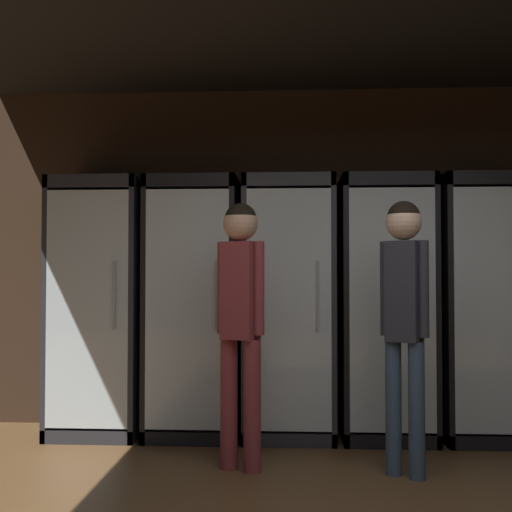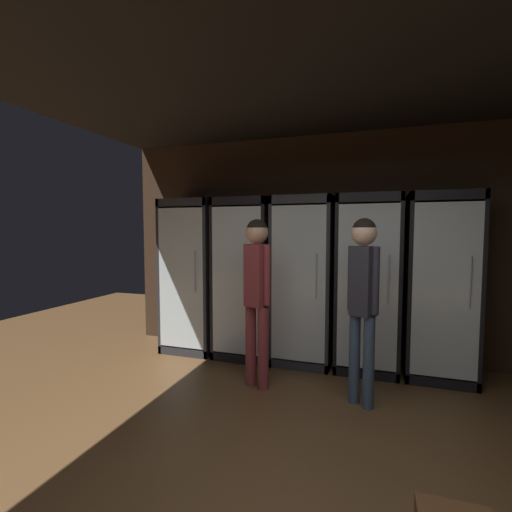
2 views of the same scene
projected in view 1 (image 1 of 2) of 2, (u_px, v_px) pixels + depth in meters
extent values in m
cube|color=#382619|center=(349.00, 257.00, 5.26)|extent=(6.00, 0.06, 2.80)
cube|color=#2B2B30|center=(111.00, 305.00, 5.29)|extent=(0.70, 0.04, 2.00)
cube|color=#2B2B30|center=(59.00, 306.00, 5.00)|extent=(0.04, 0.65, 2.00)
cube|color=#2B2B30|center=(141.00, 306.00, 4.97)|extent=(0.04, 0.65, 2.00)
cube|color=#2B2B30|center=(101.00, 186.00, 5.01)|extent=(0.70, 0.65, 0.10)
cube|color=#2B2B30|center=(99.00, 428.00, 4.96)|extent=(0.70, 0.65, 0.10)
cube|color=white|center=(110.00, 305.00, 5.26)|extent=(0.62, 0.02, 1.76)
cube|color=silver|center=(87.00, 308.00, 4.67)|extent=(0.62, 0.02, 1.76)
cylinder|color=#B2B2B7|center=(114.00, 295.00, 4.64)|extent=(0.02, 0.02, 0.50)
cube|color=silver|center=(99.00, 419.00, 4.96)|extent=(0.60, 0.57, 0.02)
cylinder|color=#194723|center=(75.00, 403.00, 4.99)|extent=(0.08, 0.08, 0.21)
cylinder|color=#194723|center=(75.00, 385.00, 5.00)|extent=(0.02, 0.02, 0.09)
cylinder|color=beige|center=(75.00, 407.00, 4.99)|extent=(0.08, 0.08, 0.05)
cylinder|color=black|center=(100.00, 404.00, 4.95)|extent=(0.08, 0.08, 0.22)
cylinder|color=black|center=(100.00, 385.00, 4.95)|extent=(0.02, 0.02, 0.08)
cylinder|color=beige|center=(100.00, 406.00, 4.95)|extent=(0.08, 0.08, 0.08)
cylinder|color=#194723|center=(124.00, 405.00, 4.96)|extent=(0.08, 0.08, 0.20)
cylinder|color=#194723|center=(124.00, 388.00, 4.96)|extent=(0.03, 0.03, 0.06)
cylinder|color=tan|center=(124.00, 408.00, 4.96)|extent=(0.08, 0.08, 0.07)
cube|color=silver|center=(100.00, 344.00, 4.97)|extent=(0.60, 0.57, 0.02)
cylinder|color=gray|center=(71.00, 331.00, 4.96)|extent=(0.08, 0.08, 0.20)
cylinder|color=gray|center=(71.00, 312.00, 4.96)|extent=(0.03, 0.03, 0.09)
cylinder|color=white|center=(71.00, 330.00, 4.96)|extent=(0.08, 0.08, 0.06)
cylinder|color=brown|center=(91.00, 328.00, 4.97)|extent=(0.06, 0.06, 0.23)
cylinder|color=brown|center=(91.00, 309.00, 4.97)|extent=(0.02, 0.02, 0.07)
cylinder|color=tan|center=(91.00, 329.00, 4.97)|extent=(0.06, 0.06, 0.06)
cylinder|color=#9EAD99|center=(110.00, 329.00, 4.96)|extent=(0.06, 0.06, 0.22)
cylinder|color=#9EAD99|center=(110.00, 310.00, 4.97)|extent=(0.02, 0.02, 0.09)
cylinder|color=tan|center=(110.00, 332.00, 4.96)|extent=(0.07, 0.07, 0.07)
cylinder|color=#336B38|center=(130.00, 329.00, 4.99)|extent=(0.06, 0.06, 0.22)
cylinder|color=#336B38|center=(130.00, 312.00, 5.00)|extent=(0.02, 0.02, 0.06)
cylinder|color=white|center=(130.00, 333.00, 4.99)|extent=(0.06, 0.06, 0.08)
cube|color=silver|center=(100.00, 270.00, 4.99)|extent=(0.60, 0.57, 0.02)
cylinder|color=#336B38|center=(79.00, 256.00, 4.97)|extent=(0.06, 0.06, 0.21)
cylinder|color=#336B38|center=(79.00, 238.00, 4.97)|extent=(0.02, 0.02, 0.07)
cylinder|color=#2D2D33|center=(79.00, 259.00, 4.96)|extent=(0.06, 0.06, 0.07)
cylinder|color=black|center=(119.00, 255.00, 4.98)|extent=(0.08, 0.08, 0.21)
cylinder|color=black|center=(119.00, 237.00, 4.99)|extent=(0.03, 0.03, 0.08)
cylinder|color=#2D2D33|center=(119.00, 258.00, 4.98)|extent=(0.08, 0.08, 0.06)
cube|color=black|center=(199.00, 305.00, 5.24)|extent=(0.70, 0.04, 2.00)
cube|color=black|center=(152.00, 306.00, 4.96)|extent=(0.04, 0.65, 2.00)
cube|color=black|center=(235.00, 307.00, 4.92)|extent=(0.04, 0.65, 2.00)
cube|color=black|center=(194.00, 186.00, 4.97)|extent=(0.70, 0.65, 0.10)
cube|color=black|center=(193.00, 429.00, 4.91)|extent=(0.70, 0.65, 0.10)
cube|color=white|center=(199.00, 305.00, 5.21)|extent=(0.62, 0.02, 1.76)
cube|color=silver|center=(187.00, 309.00, 4.63)|extent=(0.62, 0.02, 1.76)
cylinder|color=#B2B2B7|center=(215.00, 295.00, 4.60)|extent=(0.02, 0.02, 0.50)
cube|color=silver|center=(193.00, 420.00, 4.92)|extent=(0.60, 0.57, 0.02)
cylinder|color=black|center=(164.00, 405.00, 4.91)|extent=(0.07, 0.07, 0.22)
cylinder|color=black|center=(164.00, 386.00, 4.91)|extent=(0.03, 0.03, 0.07)
cylinder|color=beige|center=(164.00, 404.00, 4.91)|extent=(0.07, 0.07, 0.08)
cylinder|color=gray|center=(184.00, 405.00, 4.89)|extent=(0.07, 0.07, 0.23)
cylinder|color=gray|center=(184.00, 385.00, 4.90)|extent=(0.02, 0.02, 0.08)
cylinder|color=white|center=(184.00, 407.00, 4.89)|extent=(0.07, 0.07, 0.06)
cylinder|color=black|center=(203.00, 407.00, 4.89)|extent=(0.07, 0.07, 0.19)
cylinder|color=black|center=(203.00, 389.00, 4.89)|extent=(0.02, 0.02, 0.09)
cylinder|color=tan|center=(203.00, 410.00, 4.89)|extent=(0.08, 0.08, 0.06)
cylinder|color=#336B38|center=(223.00, 404.00, 4.94)|extent=(0.08, 0.08, 0.22)
cylinder|color=#336B38|center=(223.00, 384.00, 4.94)|extent=(0.03, 0.03, 0.09)
cylinder|color=white|center=(223.00, 403.00, 4.94)|extent=(0.08, 0.08, 0.06)
cube|color=silver|center=(194.00, 345.00, 4.93)|extent=(0.60, 0.57, 0.02)
cylinder|color=#336B38|center=(175.00, 332.00, 4.97)|extent=(0.07, 0.07, 0.18)
cylinder|color=#336B38|center=(175.00, 316.00, 4.97)|extent=(0.03, 0.03, 0.07)
cylinder|color=#B2332D|center=(175.00, 335.00, 4.97)|extent=(0.08, 0.08, 0.07)
cylinder|color=#194723|center=(212.00, 331.00, 4.96)|extent=(0.06, 0.06, 0.20)
cylinder|color=#194723|center=(212.00, 314.00, 4.96)|extent=(0.02, 0.02, 0.06)
cylinder|color=white|center=(212.00, 330.00, 4.96)|extent=(0.07, 0.07, 0.07)
cube|color=silver|center=(194.00, 270.00, 4.95)|extent=(0.60, 0.57, 0.02)
cylinder|color=#9EAD99|center=(175.00, 256.00, 4.99)|extent=(0.06, 0.06, 0.21)
cylinder|color=#9EAD99|center=(175.00, 237.00, 5.00)|extent=(0.02, 0.02, 0.09)
cylinder|color=#2D2D33|center=(175.00, 256.00, 4.99)|extent=(0.06, 0.06, 0.06)
cylinder|color=brown|center=(213.00, 257.00, 4.93)|extent=(0.06, 0.06, 0.18)
cylinder|color=brown|center=(213.00, 240.00, 4.93)|extent=(0.02, 0.02, 0.09)
cylinder|color=tan|center=(213.00, 256.00, 4.93)|extent=(0.07, 0.07, 0.07)
cube|color=#2B2B30|center=(289.00, 305.00, 5.20)|extent=(0.70, 0.04, 2.00)
cube|color=#2B2B30|center=(247.00, 307.00, 4.92)|extent=(0.04, 0.65, 2.00)
cube|color=#2B2B30|center=(331.00, 307.00, 4.88)|extent=(0.04, 0.65, 2.00)
cube|color=#2B2B30|center=(289.00, 185.00, 4.93)|extent=(0.70, 0.65, 0.10)
cube|color=#2B2B30|center=(289.00, 430.00, 4.87)|extent=(0.70, 0.65, 0.10)
cube|color=white|center=(289.00, 305.00, 5.17)|extent=(0.62, 0.02, 1.76)
cube|color=silver|center=(289.00, 309.00, 4.59)|extent=(0.62, 0.02, 1.76)
cylinder|color=#B2B2B7|center=(318.00, 295.00, 4.55)|extent=(0.02, 0.02, 0.50)
cube|color=silver|center=(289.00, 421.00, 4.87)|extent=(0.60, 0.57, 0.02)
cylinder|color=black|center=(263.00, 406.00, 4.90)|extent=(0.08, 0.08, 0.21)
cylinder|color=black|center=(263.00, 386.00, 4.90)|extent=(0.03, 0.03, 0.09)
cylinder|color=white|center=(263.00, 408.00, 4.89)|extent=(0.08, 0.08, 0.06)
cylinder|color=#9EAD99|center=(290.00, 405.00, 4.86)|extent=(0.07, 0.07, 0.23)
cylinder|color=#9EAD99|center=(290.00, 384.00, 4.86)|extent=(0.03, 0.03, 0.10)
cylinder|color=#2D2D33|center=(290.00, 404.00, 4.86)|extent=(0.07, 0.07, 0.09)
cylinder|color=#336B38|center=(315.00, 408.00, 4.84)|extent=(0.07, 0.07, 0.20)
cylinder|color=#336B38|center=(315.00, 391.00, 4.85)|extent=(0.03, 0.03, 0.07)
cylinder|color=tan|center=(315.00, 407.00, 4.84)|extent=(0.07, 0.07, 0.05)
cube|color=silver|center=(289.00, 345.00, 4.89)|extent=(0.60, 0.57, 0.02)
cylinder|color=gray|center=(263.00, 329.00, 4.92)|extent=(0.07, 0.07, 0.23)
cylinder|color=gray|center=(263.00, 309.00, 4.92)|extent=(0.02, 0.02, 0.10)
cylinder|color=tan|center=(263.00, 333.00, 4.92)|extent=(0.08, 0.08, 0.09)
cylinder|color=#336B38|center=(289.00, 333.00, 4.87)|extent=(0.07, 0.07, 0.18)
cylinder|color=#336B38|center=(289.00, 316.00, 4.88)|extent=(0.02, 0.02, 0.07)
cylinder|color=#2D2D33|center=(289.00, 334.00, 4.87)|extent=(0.08, 0.08, 0.07)
cylinder|color=#194723|center=(315.00, 331.00, 4.88)|extent=(0.08, 0.08, 0.20)
cylinder|color=#194723|center=(315.00, 313.00, 4.89)|extent=(0.02, 0.02, 0.08)
cylinder|color=white|center=(315.00, 331.00, 4.88)|extent=(0.08, 0.08, 0.07)
cube|color=silver|center=(289.00, 270.00, 4.91)|extent=(0.60, 0.57, 0.02)
cylinder|color=gray|center=(269.00, 257.00, 4.95)|extent=(0.07, 0.07, 0.18)
cylinder|color=gray|center=(269.00, 241.00, 4.96)|extent=(0.02, 0.02, 0.08)
cylinder|color=tan|center=(269.00, 258.00, 4.95)|extent=(0.07, 0.07, 0.06)
cylinder|color=black|center=(307.00, 254.00, 4.90)|extent=(0.06, 0.06, 0.23)
cylinder|color=black|center=(307.00, 235.00, 4.90)|extent=(0.02, 0.02, 0.07)
cylinder|color=beige|center=(307.00, 257.00, 4.90)|extent=(0.07, 0.07, 0.07)
cube|color=black|center=(380.00, 305.00, 5.16)|extent=(0.70, 0.04, 2.00)
cube|color=black|center=(343.00, 307.00, 4.88)|extent=(0.04, 0.65, 2.00)
cube|color=black|center=(429.00, 307.00, 4.84)|extent=(0.04, 0.65, 2.00)
cube|color=black|center=(385.00, 184.00, 4.89)|extent=(0.70, 0.65, 0.10)
cube|color=black|center=(387.00, 431.00, 4.83)|extent=(0.70, 0.65, 0.10)
cube|color=white|center=(381.00, 305.00, 5.13)|extent=(0.62, 0.02, 1.76)
cube|color=silver|center=(392.00, 309.00, 4.55)|extent=(0.62, 0.02, 1.76)
cylinder|color=#B2B2B7|center=(422.00, 296.00, 4.51)|extent=(0.02, 0.02, 0.50)
cube|color=silver|center=(387.00, 422.00, 4.83)|extent=(0.60, 0.57, 0.02)
cylinder|color=gray|center=(359.00, 407.00, 4.87)|extent=(0.08, 0.08, 0.19)
cylinder|color=gray|center=(359.00, 390.00, 4.88)|extent=(0.02, 0.02, 0.07)
cylinder|color=tan|center=(359.00, 411.00, 4.87)|extent=(0.08, 0.08, 0.07)
cylinder|color=#9EAD99|center=(387.00, 407.00, 4.85)|extent=(0.07, 0.07, 0.21)
cylinder|color=#9EAD99|center=(387.00, 387.00, 4.85)|extent=(0.02, 0.02, 0.10)
cylinder|color=tan|center=(387.00, 411.00, 4.85)|extent=(0.07, 0.07, 0.08)
cylinder|color=gray|center=(413.00, 407.00, 4.79)|extent=(0.07, 0.07, 0.24)
cylinder|color=gray|center=(413.00, 385.00, 4.80)|extent=(0.03, 0.03, 0.09)
cylinder|color=beige|center=(413.00, 408.00, 4.79)|extent=(0.07, 0.07, 0.08)
cube|color=silver|center=(386.00, 365.00, 4.85)|extent=(0.60, 0.57, 0.02)
cylinder|color=gray|center=(365.00, 348.00, 4.89)|extent=(0.07, 0.07, 0.23)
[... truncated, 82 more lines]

